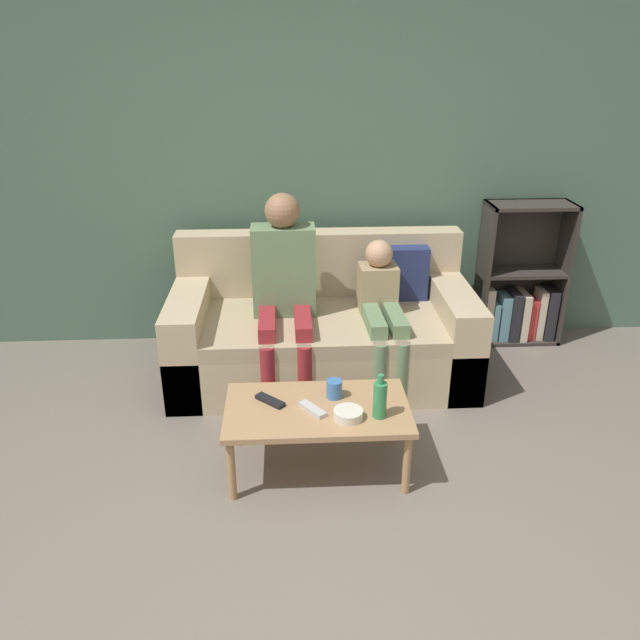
{
  "coord_description": "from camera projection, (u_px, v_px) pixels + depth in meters",
  "views": [
    {
      "loc": [
        -0.16,
        -1.9,
        2.05
      ],
      "look_at": [
        0.01,
        1.25,
        0.62
      ],
      "focal_mm": 35.0,
      "sensor_mm": 36.0,
      "label": 1
    }
  ],
  "objects": [
    {
      "name": "ground_plane",
      "position": [
        333.0,
        580.0,
        2.58
      ],
      "size": [
        22.0,
        22.0,
        0.0
      ],
      "primitive_type": "plane",
      "color": "#70665B"
    },
    {
      "name": "wall_back",
      "position": [
        309.0,
        160.0,
        4.22
      ],
      "size": [
        12.0,
        0.06,
        2.6
      ],
      "color": "#4C6B56",
      "rests_on": "ground_plane"
    },
    {
      "name": "couch",
      "position": [
        323.0,
        332.0,
        4.09
      ],
      "size": [
        1.91,
        0.94,
        0.88
      ],
      "color": "tan",
      "rests_on": "ground_plane"
    },
    {
      "name": "bookshelf",
      "position": [
        519.0,
        291.0,
        4.53
      ],
      "size": [
        0.6,
        0.28,
        1.03
      ],
      "color": "#332D28",
      "rests_on": "ground_plane"
    },
    {
      "name": "coffee_table",
      "position": [
        317.0,
        414.0,
        3.13
      ],
      "size": [
        0.93,
        0.52,
        0.37
      ],
      "color": "#A87F56",
      "rests_on": "ground_plane"
    },
    {
      "name": "person_adult",
      "position": [
        284.0,
        279.0,
        3.84
      ],
      "size": [
        0.39,
        0.65,
        1.21
      ],
      "rotation": [
        0.0,
        0.0,
        0.01
      ],
      "color": "maroon",
      "rests_on": "ground_plane"
    },
    {
      "name": "person_child",
      "position": [
        382.0,
        307.0,
        3.88
      ],
      "size": [
        0.26,
        0.65,
        0.91
      ],
      "rotation": [
        0.0,
        0.0,
        0.04
      ],
      "color": "#66845B",
      "rests_on": "ground_plane"
    },
    {
      "name": "cup_near",
      "position": [
        334.0,
        389.0,
        3.19
      ],
      "size": [
        0.08,
        0.08,
        0.1
      ],
      "color": "#3D70B2",
      "rests_on": "coffee_table"
    },
    {
      "name": "tv_remote_0",
      "position": [
        312.0,
        409.0,
        3.08
      ],
      "size": [
        0.14,
        0.16,
        0.02
      ],
      "rotation": [
        0.0,
        0.0,
        0.64
      ],
      "color": "#B7B7BC",
      "rests_on": "coffee_table"
    },
    {
      "name": "tv_remote_1",
      "position": [
        270.0,
        401.0,
        3.15
      ],
      "size": [
        0.16,
        0.15,
        0.02
      ],
      "rotation": [
        0.0,
        0.0,
        0.82
      ],
      "color": "black",
      "rests_on": "coffee_table"
    },
    {
      "name": "snack_bowl",
      "position": [
        348.0,
        414.0,
        3.02
      ],
      "size": [
        0.14,
        0.14,
        0.05
      ],
      "color": "beige",
      "rests_on": "coffee_table"
    },
    {
      "name": "bottle",
      "position": [
        380.0,
        399.0,
        3.0
      ],
      "size": [
        0.07,
        0.07,
        0.23
      ],
      "color": "#33844C",
      "rests_on": "coffee_table"
    }
  ]
}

